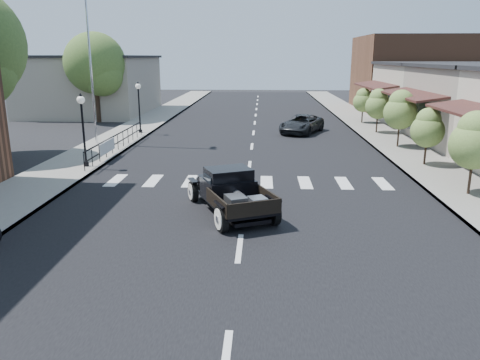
{
  "coord_description": "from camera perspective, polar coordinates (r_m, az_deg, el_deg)",
  "views": [
    {
      "loc": [
        0.58,
        -14.9,
        5.11
      ],
      "look_at": [
        -0.15,
        0.6,
        1.0
      ],
      "focal_mm": 35.0,
      "sensor_mm": 36.0,
      "label": 1
    }
  ],
  "objects": [
    {
      "name": "big_tree_far",
      "position": [
        39.19,
        -17.16,
        11.83
      ],
      "size": [
        4.75,
        4.75,
        6.98
      ],
      "primitive_type": null,
      "color": "#446029",
      "rests_on": "ground"
    },
    {
      "name": "sidewalk_left",
      "position": [
        31.65,
        -14.05,
        5.24
      ],
      "size": [
        3.0,
        80.0,
        0.15
      ],
      "primitive_type": "cube",
      "color": "gray",
      "rests_on": "ground"
    },
    {
      "name": "flagpole",
      "position": [
        28.66,
        -18.05,
        16.93
      ],
      "size": [
        0.12,
        0.12,
        12.71
      ],
      "primitive_type": "cylinder",
      "color": "silver",
      "rests_on": "sidewalk_left"
    },
    {
      "name": "road",
      "position": [
        30.34,
        1.59,
        5.15
      ],
      "size": [
        14.0,
        80.0,
        0.02
      ],
      "primitive_type": "cube",
      "color": "black",
      "rests_on": "ground"
    },
    {
      "name": "railing",
      "position": [
        26.5,
        -14.68,
        4.66
      ],
      "size": [
        0.08,
        10.0,
        1.0
      ],
      "primitive_type": null,
      "color": "black",
      "rests_on": "sidewalk_left"
    },
    {
      "name": "sidewalk_right",
      "position": [
        31.34,
        17.38,
        4.91
      ],
      "size": [
        3.0,
        80.0,
        0.15
      ],
      "primitive_type": "cube",
      "color": "gray",
      "rests_on": "ground"
    },
    {
      "name": "second_car",
      "position": [
        32.5,
        7.53,
        6.75
      ],
      "size": [
        3.67,
        4.86,
        1.23
      ],
      "primitive_type": "imported",
      "rotation": [
        0.0,
        0.0,
        -0.42
      ],
      "color": "black",
      "rests_on": "ground"
    },
    {
      "name": "low_building_left",
      "position": [
        45.72,
        -17.54,
        10.89
      ],
      "size": [
        10.0,
        12.0,
        5.0
      ],
      "primitive_type": "cube",
      "color": "#A39889",
      "rests_on": "ground"
    },
    {
      "name": "storefront_far",
      "position": [
        39.72,
        24.34,
        9.41
      ],
      "size": [
        10.0,
        9.0,
        4.5
      ],
      "primitive_type": "cube",
      "color": "#B4AC98",
      "rests_on": "ground"
    },
    {
      "name": "small_tree_c",
      "position": [
        27.92,
        18.89,
        7.0
      ],
      "size": [
        1.84,
        1.84,
        3.07
      ],
      "primitive_type": null,
      "color": "olive",
      "rests_on": "sidewalk_right"
    },
    {
      "name": "lamp_post_b",
      "position": [
        22.68,
        -18.55,
        5.76
      ],
      "size": [
        0.36,
        0.36,
        3.37
      ],
      "primitive_type": null,
      "color": "black",
      "rests_on": "sidewalk_left"
    },
    {
      "name": "lamp_post_c",
      "position": [
        32.13,
        -12.19,
        8.65
      ],
      "size": [
        0.36,
        0.36,
        3.37
      ],
      "primitive_type": null,
      "color": "black",
      "rests_on": "sidewalk_left"
    },
    {
      "name": "road_markings",
      "position": [
        25.43,
        1.35,
        3.24
      ],
      "size": [
        12.0,
        60.0,
        0.06
      ],
      "primitive_type": null,
      "color": "silver",
      "rests_on": "ground"
    },
    {
      "name": "far_building_right",
      "position": [
        49.24,
        20.83,
        12.02
      ],
      "size": [
        11.0,
        10.0,
        7.0
      ],
      "primitive_type": "cube",
      "color": "brown",
      "rests_on": "ground"
    },
    {
      "name": "small_tree_d",
      "position": [
        32.88,
        16.44,
        8.02
      ],
      "size": [
        1.68,
        1.68,
        2.8
      ],
      "primitive_type": null,
      "color": "olive",
      "rests_on": "sidewalk_right"
    },
    {
      "name": "small_tree_a",
      "position": [
        19.1,
        26.53,
        2.79
      ],
      "size": [
        1.79,
        1.79,
        2.98
      ],
      "primitive_type": null,
      "color": "olive",
      "rests_on": "sidewalk_right"
    },
    {
      "name": "ground",
      "position": [
        15.77,
        0.46,
        -4.08
      ],
      "size": [
        120.0,
        120.0,
        0.0
      ],
      "primitive_type": "plane",
      "color": "black",
      "rests_on": "ground"
    },
    {
      "name": "small_tree_e",
      "position": [
        37.54,
        14.74,
        8.7
      ],
      "size": [
        1.52,
        1.52,
        2.53
      ],
      "primitive_type": null,
      "color": "olive",
      "rests_on": "sidewalk_right"
    },
    {
      "name": "banner",
      "position": [
        24.64,
        -15.82,
        3.36
      ],
      "size": [
        0.04,
        2.2,
        0.6
      ],
      "primitive_type": null,
      "color": "silver",
      "rests_on": "sidewalk_left"
    },
    {
      "name": "small_tree_b",
      "position": [
        23.65,
        21.81,
        4.84
      ],
      "size": [
        1.54,
        1.54,
        2.57
      ],
      "primitive_type": null,
      "color": "olive",
      "rests_on": "sidewalk_right"
    },
    {
      "name": "hotrod_pickup",
      "position": [
        15.55,
        -1.16,
        -1.37
      ],
      "size": [
        3.7,
        4.92,
        1.55
      ],
      "primitive_type": null,
      "rotation": [
        0.0,
        0.0,
        0.42
      ],
      "color": "black",
      "rests_on": "ground"
    }
  ]
}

